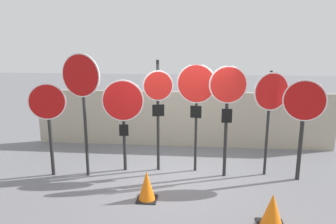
# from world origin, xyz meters

# --- Properties ---
(ground_plane) EXTENTS (40.00, 40.00, 0.00)m
(ground_plane) POSITION_xyz_m (0.00, 0.00, 0.00)
(ground_plane) COLOR slate
(fence_back) EXTENTS (8.48, 0.12, 1.59)m
(fence_back) POSITION_xyz_m (0.00, 2.02, 0.79)
(fence_back) COLOR #A89E89
(fence_back) RESTS_ON ground
(stop_sign_0) EXTENTS (0.78, 0.27, 2.13)m
(stop_sign_0) POSITION_xyz_m (-2.82, -0.34, 1.50)
(stop_sign_0) COLOR black
(stop_sign_0) RESTS_ON ground
(stop_sign_1) EXTENTS (0.91, 0.29, 2.77)m
(stop_sign_1) POSITION_xyz_m (-2.05, -0.29, 2.06)
(stop_sign_1) COLOR black
(stop_sign_1) RESTS_ON ground
(stop_sign_2) EXTENTS (0.95, 0.18, 2.17)m
(stop_sign_2) POSITION_xyz_m (-1.25, 0.09, 1.53)
(stop_sign_2) COLOR black
(stop_sign_2) RESTS_ON ground
(stop_sign_3) EXTENTS (0.68, 0.19, 2.60)m
(stop_sign_3) POSITION_xyz_m (-0.46, 0.19, 1.74)
(stop_sign_3) COLOR black
(stop_sign_3) RESTS_ON ground
(stop_sign_4) EXTENTS (0.88, 0.18, 2.52)m
(stop_sign_4) POSITION_xyz_m (0.40, 0.20, 1.88)
(stop_sign_4) COLOR black
(stop_sign_4) RESTS_ON ground
(stop_sign_5) EXTENTS (0.82, 0.15, 2.51)m
(stop_sign_5) POSITION_xyz_m (1.07, -0.02, 1.81)
(stop_sign_5) COLOR black
(stop_sign_5) RESTS_ON ground
(stop_sign_6) EXTENTS (0.80, 0.32, 2.39)m
(stop_sign_6) POSITION_xyz_m (2.01, 0.13, 1.77)
(stop_sign_6) COLOR black
(stop_sign_6) RESTS_ON ground
(stop_sign_7) EXTENTS (0.84, 0.31, 2.24)m
(stop_sign_7) POSITION_xyz_m (2.66, -0.09, 1.55)
(stop_sign_7) COLOR black
(stop_sign_7) RESTS_ON ground
(traffic_cone_0) EXTENTS (0.39, 0.39, 0.59)m
(traffic_cone_0) POSITION_xyz_m (-0.51, -1.26, 0.29)
(traffic_cone_0) COLOR black
(traffic_cone_0) RESTS_ON ground
(traffic_cone_1) EXTENTS (0.45, 0.45, 0.59)m
(traffic_cone_1) POSITION_xyz_m (1.70, -1.98, 0.29)
(traffic_cone_1) COLOR black
(traffic_cone_1) RESTS_ON ground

